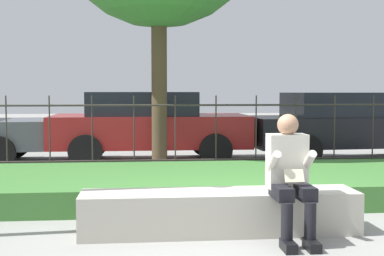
% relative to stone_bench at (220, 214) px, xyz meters
% --- Properties ---
extents(ground_plane, '(60.00, 60.00, 0.00)m').
position_rel_stone_bench_xyz_m(ground_plane, '(0.14, 0.00, -0.19)').
color(ground_plane, gray).
extents(stone_bench, '(2.84, 0.57, 0.43)m').
position_rel_stone_bench_xyz_m(stone_bench, '(0.00, 0.00, 0.00)').
color(stone_bench, '#B7B2A3').
rests_on(stone_bench, ground_plane).
extents(person_seated_reader, '(0.42, 0.73, 1.23)m').
position_rel_stone_bench_xyz_m(person_seated_reader, '(0.64, -0.32, 0.48)').
color(person_seated_reader, black).
rests_on(person_seated_reader, ground_plane).
extents(grass_berm, '(9.03, 2.56, 0.32)m').
position_rel_stone_bench_xyz_m(grass_berm, '(0.14, 1.98, -0.03)').
color(grass_berm, '#3D7533').
rests_on(grass_berm, ground_plane).
extents(iron_fence, '(7.03, 0.03, 1.39)m').
position_rel_stone_bench_xyz_m(iron_fence, '(0.14, 3.74, 0.54)').
color(iron_fence, '#332D28').
rests_on(iron_fence, ground_plane).
extents(car_parked_right, '(4.71, 2.08, 1.43)m').
position_rel_stone_bench_xyz_m(car_parked_right, '(3.71, 5.61, 0.56)').
color(car_parked_right, black).
rests_on(car_parked_right, ground_plane).
extents(car_parked_center, '(4.01, 2.02, 1.44)m').
position_rel_stone_bench_xyz_m(car_parked_center, '(-0.65, 5.72, 0.58)').
color(car_parked_center, maroon).
rests_on(car_parked_center, ground_plane).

